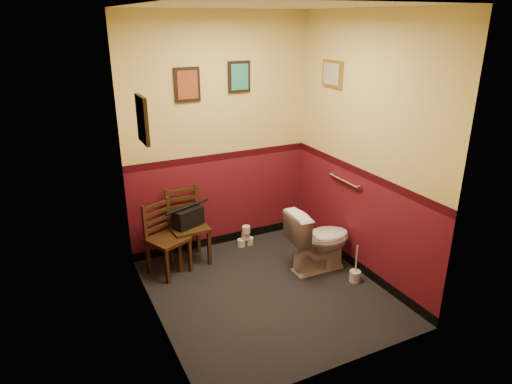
# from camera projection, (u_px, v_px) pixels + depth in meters

# --- Properties ---
(floor) EXTENTS (2.20, 2.40, 0.00)m
(floor) POSITION_uv_depth(u_px,v_px,m) (267.00, 291.00, 4.64)
(floor) COLOR black
(floor) RESTS_ON ground
(ceiling) EXTENTS (2.20, 2.40, 0.00)m
(ceiling) POSITION_uv_depth(u_px,v_px,m) (270.00, 6.00, 3.68)
(ceiling) COLOR silver
(ceiling) RESTS_ON ground
(wall_back) EXTENTS (2.20, 0.00, 2.70)m
(wall_back) POSITION_uv_depth(u_px,v_px,m) (219.00, 136.00, 5.17)
(wall_back) COLOR maroon
(wall_back) RESTS_ON ground
(wall_front) EXTENTS (2.20, 0.00, 2.70)m
(wall_front) POSITION_uv_depth(u_px,v_px,m) (348.00, 212.00, 3.16)
(wall_front) COLOR maroon
(wall_front) RESTS_ON ground
(wall_left) EXTENTS (0.00, 2.40, 2.70)m
(wall_left) POSITION_uv_depth(u_px,v_px,m) (148.00, 183.00, 3.71)
(wall_left) COLOR maroon
(wall_left) RESTS_ON ground
(wall_right) EXTENTS (0.00, 2.40, 2.70)m
(wall_right) POSITION_uv_depth(u_px,v_px,m) (364.00, 151.00, 4.62)
(wall_right) COLOR maroon
(wall_right) RESTS_ON ground
(grab_bar) EXTENTS (0.05, 0.56, 0.06)m
(grab_bar) POSITION_uv_depth(u_px,v_px,m) (344.00, 181.00, 4.96)
(grab_bar) COLOR silver
(grab_bar) RESTS_ON wall_right
(framed_print_back_a) EXTENTS (0.28, 0.04, 0.36)m
(framed_print_back_a) POSITION_uv_depth(u_px,v_px,m) (187.00, 85.00, 4.79)
(framed_print_back_a) COLOR black
(framed_print_back_a) RESTS_ON wall_back
(framed_print_back_b) EXTENTS (0.26, 0.04, 0.34)m
(framed_print_back_b) POSITION_uv_depth(u_px,v_px,m) (239.00, 77.00, 5.02)
(framed_print_back_b) COLOR black
(framed_print_back_b) RESTS_ON wall_back
(framed_print_left) EXTENTS (0.04, 0.30, 0.38)m
(framed_print_left) POSITION_uv_depth(u_px,v_px,m) (143.00, 120.00, 3.62)
(framed_print_left) COLOR black
(framed_print_left) RESTS_ON wall_left
(framed_print_right) EXTENTS (0.04, 0.34, 0.28)m
(framed_print_right) POSITION_uv_depth(u_px,v_px,m) (332.00, 74.00, 4.86)
(framed_print_right) COLOR olive
(framed_print_right) RESTS_ON wall_right
(toilet) EXTENTS (0.73, 0.42, 0.70)m
(toilet) POSITION_uv_depth(u_px,v_px,m) (319.00, 240.00, 4.95)
(toilet) COLOR white
(toilet) RESTS_ON floor
(toilet_brush) EXTENTS (0.12, 0.12, 0.42)m
(toilet_brush) POSITION_uv_depth(u_px,v_px,m) (355.00, 275.00, 4.80)
(toilet_brush) COLOR silver
(toilet_brush) RESTS_ON floor
(chair_left) EXTENTS (0.49, 0.49, 0.79)m
(chair_left) POSITION_uv_depth(u_px,v_px,m) (166.00, 238.00, 4.88)
(chair_left) COLOR #402813
(chair_left) RESTS_ON floor
(chair_right) EXTENTS (0.41, 0.41, 0.85)m
(chair_right) POSITION_uv_depth(u_px,v_px,m) (187.00, 226.00, 5.10)
(chair_right) COLOR #402813
(chair_right) RESTS_ON floor
(handbag) EXTENTS (0.37, 0.28, 0.24)m
(handbag) POSITION_uv_depth(u_px,v_px,m) (188.00, 217.00, 5.03)
(handbag) COLOR black
(handbag) RESTS_ON chair_right
(tp_stack) EXTENTS (0.20, 0.12, 0.27)m
(tp_stack) POSITION_uv_depth(u_px,v_px,m) (246.00, 237.00, 5.54)
(tp_stack) COLOR silver
(tp_stack) RESTS_ON floor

